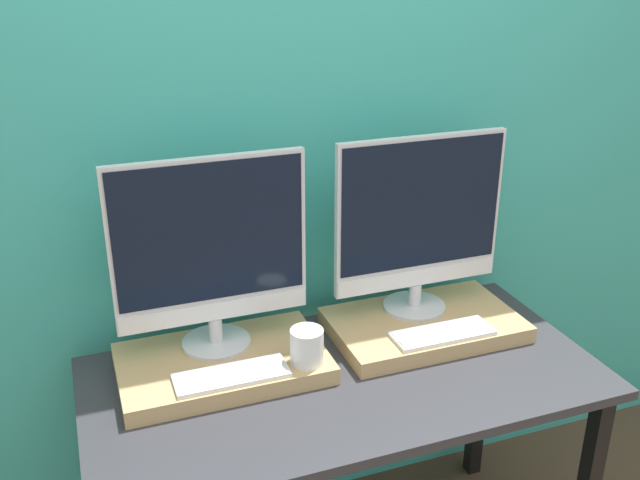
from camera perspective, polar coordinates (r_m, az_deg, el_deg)
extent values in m
cube|color=teal|center=(2.26, -1.99, 6.00)|extent=(8.00, 0.04, 2.60)
cube|color=#2D2D33|center=(2.11, 1.98, -10.99)|extent=(1.48, 0.73, 0.03)
cube|color=black|center=(2.48, -16.52, -17.56)|extent=(0.05, 0.05, 0.76)
cube|color=black|center=(2.83, 12.65, -11.56)|extent=(0.05, 0.05, 0.76)
cube|color=tan|center=(2.12, -7.81, -9.77)|extent=(0.59, 0.37, 0.05)
cylinder|color=silver|center=(2.16, -8.28, -8.09)|extent=(0.20, 0.20, 0.01)
cylinder|color=silver|center=(2.14, -8.35, -7.09)|extent=(0.04, 0.04, 0.07)
cube|color=silver|center=(2.01, -8.80, -0.12)|extent=(0.56, 0.02, 0.49)
cube|color=black|center=(1.99, -8.76, 0.53)|extent=(0.53, 0.00, 0.41)
cube|color=silver|center=(2.09, -8.37, -5.68)|extent=(0.55, 0.00, 0.06)
cube|color=silver|center=(2.00, -7.10, -10.69)|extent=(0.31, 0.11, 0.01)
cube|color=silver|center=(2.00, -7.11, -10.51)|extent=(0.30, 0.10, 0.00)
cylinder|color=white|center=(2.03, -1.06, -8.50)|extent=(0.09, 0.09, 0.10)
cube|color=tan|center=(2.32, 8.31, -6.72)|extent=(0.59, 0.37, 0.05)
cylinder|color=silver|center=(2.36, 7.55, -5.26)|extent=(0.20, 0.20, 0.01)
cylinder|color=silver|center=(2.34, 7.60, -4.33)|extent=(0.04, 0.04, 0.07)
cube|color=silver|center=(2.22, 7.97, 2.16)|extent=(0.56, 0.02, 0.49)
cube|color=black|center=(2.20, 8.18, 2.77)|extent=(0.53, 0.00, 0.41)
cube|color=silver|center=(2.30, 7.85, -2.98)|extent=(0.55, 0.00, 0.06)
cube|color=silver|center=(2.21, 9.77, -7.37)|extent=(0.31, 0.11, 0.01)
cube|color=silver|center=(2.21, 9.79, -7.21)|extent=(0.30, 0.10, 0.00)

